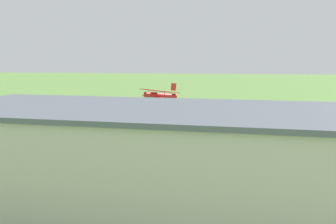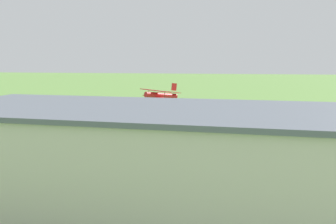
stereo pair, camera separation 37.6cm
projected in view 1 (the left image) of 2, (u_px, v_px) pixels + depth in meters
The scene contains 8 objects.
ground_plane at pixel (202, 123), 57.76m from camera, with size 400.00×400.00×0.00m, color #608C42.
hangar at pixel (176, 156), 25.19m from camera, with size 37.21×14.52×7.31m.
biplane at pixel (159, 95), 57.50m from camera, with size 7.27×7.31×3.66m.
car_grey at pixel (37, 142), 40.66m from camera, with size 2.23×4.18×1.65m.
person_watching_takeoff at pixel (284, 139), 42.16m from camera, with size 0.50×0.50×1.72m.
person_at_fence_line at pixel (103, 136), 44.10m from camera, with size 0.51×0.51×1.68m.
person_beside_truck at pixel (334, 148), 38.48m from camera, with size 0.51×0.51×1.54m.
person_crossing_taxiway at pixel (83, 137), 43.66m from camera, with size 0.46×0.46×1.54m.
Camera 1 is at (-2.75, 57.00, 10.85)m, focal length 35.69 mm.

